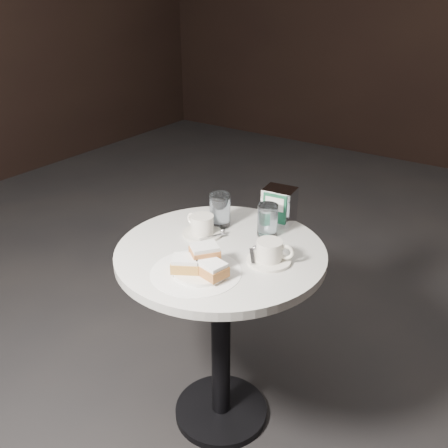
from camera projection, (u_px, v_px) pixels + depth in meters
ground at (221, 413)px, 1.98m from camera, size 7.00×7.00×0.00m
cafe_table at (221, 299)px, 1.74m from camera, size 0.70×0.70×0.74m
sugar_spill at (196, 272)px, 1.52m from camera, size 0.34×0.34×0.00m
beignet_plate at (201, 265)px, 1.50m from camera, size 0.20×0.20×0.08m
coffee_cup_left at (202, 226)px, 1.73m from camera, size 0.16×0.16×0.07m
coffee_cup_right at (270, 253)px, 1.56m from camera, size 0.18×0.18×0.07m
water_glass_left at (220, 210)px, 1.79m from camera, size 0.08×0.08×0.12m
water_glass_right at (267, 220)px, 1.72m from camera, size 0.08×0.08×0.11m
napkin_dispenser at (279, 205)px, 1.81m from camera, size 0.12×0.11×0.13m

